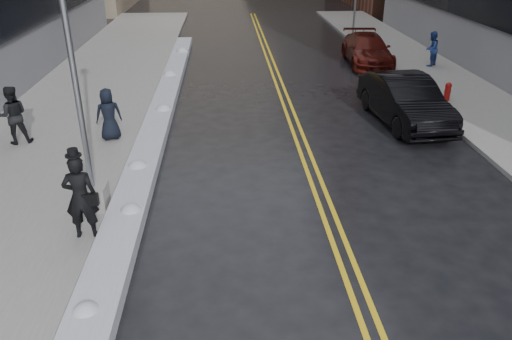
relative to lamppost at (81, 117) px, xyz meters
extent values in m
plane|color=black|center=(3.30, -2.00, -2.53)|extent=(160.00, 160.00, 0.00)
cube|color=gray|center=(-2.45, 8.00, -2.46)|extent=(5.50, 50.00, 0.15)
cube|color=gray|center=(13.30, 8.00, -2.46)|extent=(4.00, 50.00, 0.15)
cube|color=gold|center=(5.65, 8.00, -2.53)|extent=(0.12, 50.00, 0.01)
cube|color=gold|center=(5.95, 8.00, -2.53)|extent=(0.12, 50.00, 0.01)
cube|color=silver|center=(0.85, 6.00, -2.36)|extent=(0.90, 30.00, 0.34)
cube|color=gray|center=(0.00, 0.00, -2.08)|extent=(0.65, 0.65, 0.60)
cylinder|color=gray|center=(0.00, 0.00, 1.72)|extent=(0.14, 0.14, 7.00)
cylinder|color=maroon|center=(12.30, 8.00, -2.08)|extent=(0.24, 0.24, 0.60)
sphere|color=maroon|center=(12.30, 8.00, -1.78)|extent=(0.26, 0.26, 0.26)
cylinder|color=maroon|center=(12.30, 8.00, -2.03)|extent=(0.25, 0.10, 0.10)
imported|color=black|center=(0.10, -1.28, -1.40)|extent=(0.75, 0.52, 1.97)
imported|color=black|center=(-3.44, 4.43, -1.44)|extent=(1.09, 0.96, 1.88)
imported|color=black|center=(-0.49, 4.59, -1.53)|extent=(0.96, 0.78, 1.71)
imported|color=navy|center=(13.75, 13.66, -1.53)|extent=(1.05, 1.05, 1.71)
imported|color=black|center=(9.78, 5.90, -1.68)|extent=(2.30, 5.34, 1.71)
imported|color=#48100B|center=(10.80, 14.83, -1.78)|extent=(2.42, 5.31, 1.51)
camera|label=1|loc=(3.32, -11.04, 3.84)|focal=35.00mm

